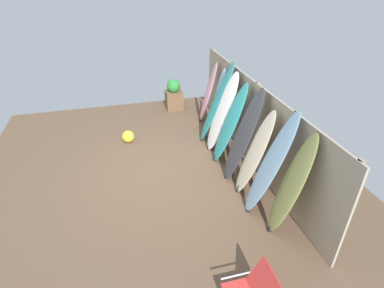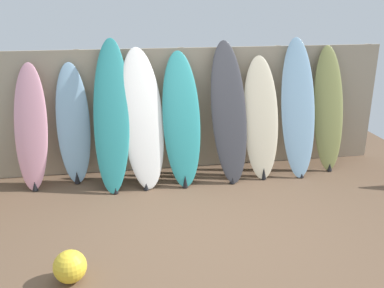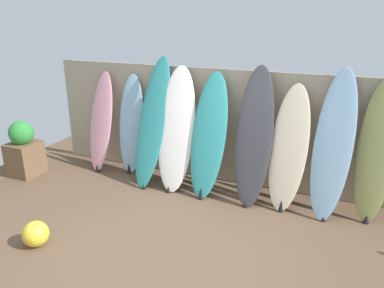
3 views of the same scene
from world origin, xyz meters
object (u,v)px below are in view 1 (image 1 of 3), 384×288
at_px(surfboard_olive_8, 291,186).
at_px(surfboard_skyblue_7, 270,165).
at_px(surfboard_cream_6, 254,154).
at_px(surfboard_charcoal_5, 243,137).
at_px(planter_box, 174,95).
at_px(surfboard_pink_0, 208,93).
at_px(surfboard_teal_2, 216,104).
at_px(surfboard_teal_4, 230,124).
at_px(surfboard_white_3, 222,113).
at_px(surfboard_skyblue_1, 218,101).
at_px(beach_ball, 128,136).

bearing_deg(surfboard_olive_8, surfboard_skyblue_7, -170.22).
bearing_deg(surfboard_cream_6, surfboard_charcoal_5, -176.06).
bearing_deg(surfboard_cream_6, planter_box, -171.11).
distance_m(surfboard_cream_6, surfboard_olive_8, 1.08).
height_order(surfboard_pink_0, surfboard_cream_6, surfboard_cream_6).
height_order(surfboard_pink_0, surfboard_teal_2, surfboard_teal_2).
height_order(surfboard_teal_2, surfboard_skyblue_7, surfboard_teal_2).
xyz_separation_m(surfboard_teal_4, surfboard_olive_8, (2.23, 0.16, 0.02)).
bearing_deg(surfboard_charcoal_5, surfboard_white_3, 179.98).
xyz_separation_m(surfboard_teal_4, surfboard_cream_6, (1.15, 0.05, -0.05)).
height_order(surfboard_skyblue_7, planter_box, surfboard_skyblue_7).
height_order(surfboard_teal_4, surfboard_cream_6, surfboard_teal_4).
bearing_deg(surfboard_white_3, surfboard_charcoal_5, -0.02).
relative_size(surfboard_white_3, surfboard_charcoal_5, 0.97).
distance_m(surfboard_skyblue_1, beach_ball, 2.46).
height_order(surfboard_skyblue_1, surfboard_skyblue_7, surfboard_skyblue_7).
bearing_deg(surfboard_charcoal_5, surfboard_pink_0, 177.43).
bearing_deg(surfboard_skyblue_7, surfboard_olive_8, 9.78).
bearing_deg(surfboard_cream_6, surfboard_teal_2, -178.93).
relative_size(surfboard_teal_4, surfboard_olive_8, 0.99).
height_order(surfboard_white_3, surfboard_charcoal_5, surfboard_charcoal_5).
distance_m(surfboard_teal_4, surfboard_skyblue_7, 1.71).
xyz_separation_m(surfboard_pink_0, surfboard_teal_2, (1.07, -0.13, 0.15)).
relative_size(surfboard_skyblue_7, planter_box, 2.08).
height_order(surfboard_white_3, surfboard_skyblue_7, surfboard_skyblue_7).
xyz_separation_m(surfboard_cream_6, beach_ball, (-2.49, -2.18, -0.68)).
relative_size(surfboard_teal_4, surfboard_cream_6, 1.06).
bearing_deg(surfboard_teal_4, planter_box, -168.73).
distance_m(surfboard_teal_2, planter_box, 2.27).
bearing_deg(surfboard_white_3, surfboard_pink_0, 175.36).
relative_size(surfboard_pink_0, surfboard_cream_6, 0.99).
distance_m(surfboard_white_3, surfboard_cream_6, 1.68).
xyz_separation_m(surfboard_teal_2, surfboard_charcoal_5, (1.61, 0.01, -0.03)).
bearing_deg(surfboard_olive_8, beach_ball, -147.33).
distance_m(planter_box, beach_ball, 2.31).
height_order(surfboard_white_3, surfboard_teal_4, surfboard_white_3).
bearing_deg(surfboard_cream_6, surfboard_olive_8, 5.72).
bearing_deg(surfboard_white_3, surfboard_teal_2, -179.07).
height_order(surfboard_pink_0, surfboard_white_3, surfboard_white_3).
bearing_deg(surfboard_pink_0, planter_box, -144.53).
relative_size(surfboard_cream_6, surfboard_olive_8, 0.93).
relative_size(surfboard_charcoal_5, surfboard_cream_6, 1.13).
bearing_deg(surfboard_skyblue_7, surfboard_white_3, -178.69).
bearing_deg(surfboard_pink_0, surfboard_cream_6, -1.58).
bearing_deg(surfboard_olive_8, surfboard_skyblue_1, 178.82).
bearing_deg(surfboard_cream_6, surfboard_white_3, -178.89).
distance_m(surfboard_skyblue_1, surfboard_charcoal_5, 2.15).
bearing_deg(beach_ball, surfboard_teal_2, 79.33).
distance_m(surfboard_skyblue_7, beach_ball, 3.85).
xyz_separation_m(surfboard_teal_2, surfboard_white_3, (0.41, 0.01, -0.06)).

